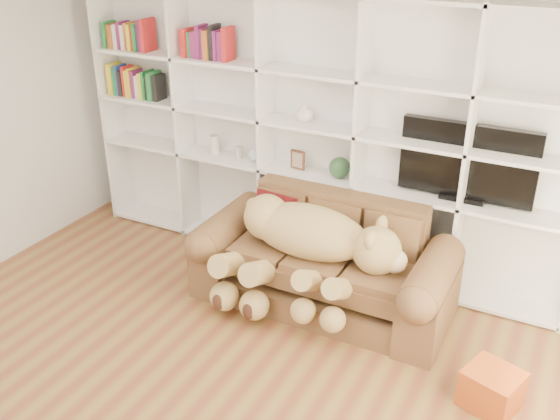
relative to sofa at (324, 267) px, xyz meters
The scene contains 14 objects.
floor 1.78m from the sofa, 103.42° to the right, with size 5.00×5.00×0.00m, color brown.
wall_back 1.36m from the sofa, 117.02° to the left, with size 5.00×0.02×2.70m, color silver.
bookshelf 1.35m from the sofa, 134.44° to the left, with size 4.43×0.35×2.40m.
sofa is the anchor object (origin of this frame).
teddy_bear 0.33m from the sofa, 119.29° to the right, with size 1.44×0.82×0.84m.
throw_pillow 0.61m from the sofa, 164.40° to the left, with size 0.37×0.12×0.37m, color #611012.
gift_box 1.60m from the sofa, 22.63° to the right, with size 0.34×0.32×0.27m, color #C05019.
tv 1.40m from the sofa, 35.79° to the left, with size 1.06×0.18×0.62m.
picture_frame 1.03m from the sofa, 131.84° to the left, with size 0.14×0.03×0.17m, color #522C1C.
green_vase 0.88m from the sofa, 103.16° to the left, with size 0.18×0.18×0.18m, color #29502D.
figurine_tall 1.65m from the sofa, 156.83° to the left, with size 0.09×0.09×0.18m, color beige.
figurine_short 1.42m from the sofa, 152.25° to the left, with size 0.07×0.07×0.12m, color beige.
snow_globe 1.29m from the sofa, 148.35° to the left, with size 0.12×0.12×0.12m, color silver.
shelf_vase 1.32m from the sofa, 129.02° to the left, with size 0.16×0.16×0.16m, color silver.
Camera 1 is at (2.08, -2.33, 2.96)m, focal length 40.00 mm.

